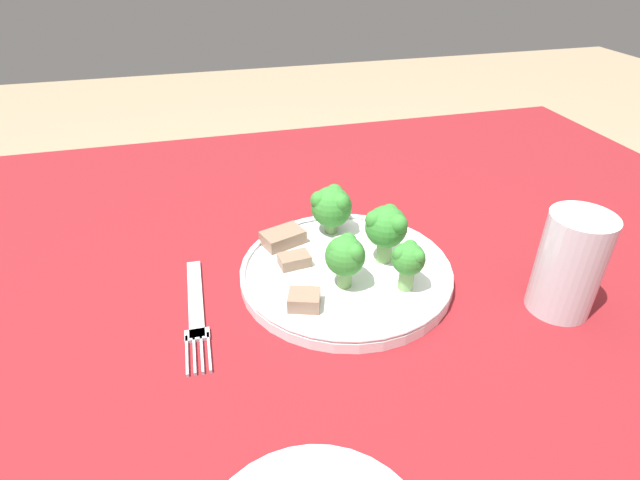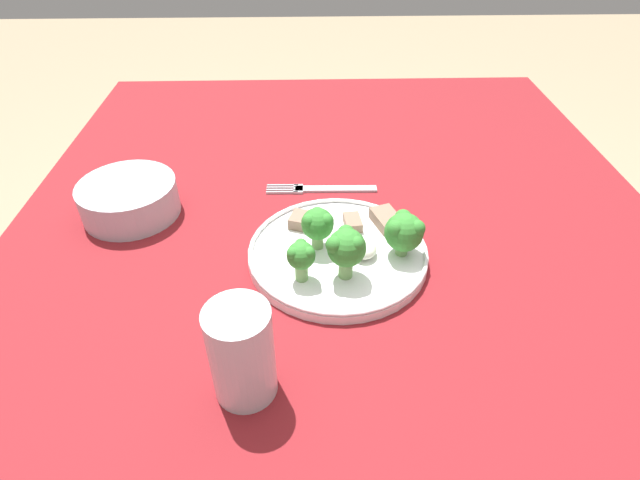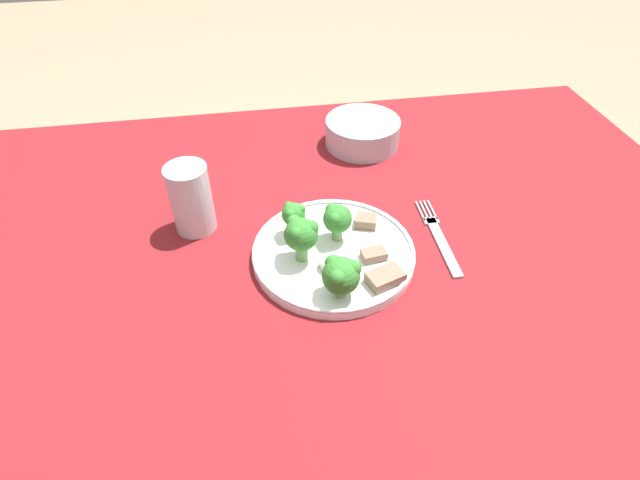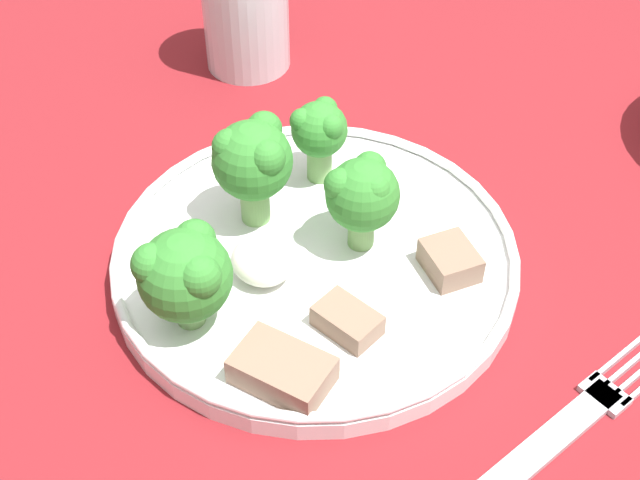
{
  "view_description": "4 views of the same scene",
  "coord_description": "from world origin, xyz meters",
  "px_view_note": "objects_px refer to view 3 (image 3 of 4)",
  "views": [
    {
      "loc": [
        0.12,
        0.43,
        1.08
      ],
      "look_at": [
        0.01,
        0.0,
        0.79
      ],
      "focal_mm": 28.0,
      "sensor_mm": 36.0,
      "label": 1
    },
    {
      "loc": [
        -0.52,
        0.04,
        1.17
      ],
      "look_at": [
        -0.05,
        0.03,
        0.79
      ],
      "focal_mm": 28.0,
      "sensor_mm": 36.0,
      "label": 2
    },
    {
      "loc": [
        -0.12,
        -0.51,
        1.24
      ],
      "look_at": [
        -0.04,
        0.02,
        0.76
      ],
      "focal_mm": 28.0,
      "sensor_mm": 36.0,
      "label": 3
    },
    {
      "loc": [
        0.26,
        -0.23,
        1.12
      ],
      "look_at": [
        -0.01,
        0.0,
        0.77
      ],
      "focal_mm": 50.0,
      "sensor_mm": 36.0,
      "label": 4
    }
  ],
  "objects_px": {
    "drinking_glass": "(192,202)",
    "dinner_plate": "(333,253)",
    "cream_bowl": "(362,133)",
    "fork": "(439,238)"
  },
  "relations": [
    {
      "from": "fork",
      "to": "cream_bowl",
      "type": "relative_size",
      "value": 1.28
    },
    {
      "from": "cream_bowl",
      "to": "drinking_glass",
      "type": "bearing_deg",
      "value": -147.73
    },
    {
      "from": "drinking_glass",
      "to": "dinner_plate",
      "type": "bearing_deg",
      "value": -27.58
    },
    {
      "from": "dinner_plate",
      "to": "drinking_glass",
      "type": "height_order",
      "value": "drinking_glass"
    },
    {
      "from": "dinner_plate",
      "to": "fork",
      "type": "bearing_deg",
      "value": 4.32
    },
    {
      "from": "dinner_plate",
      "to": "drinking_glass",
      "type": "distance_m",
      "value": 0.23
    },
    {
      "from": "cream_bowl",
      "to": "dinner_plate",
      "type": "bearing_deg",
      "value": -110.51
    },
    {
      "from": "dinner_plate",
      "to": "cream_bowl",
      "type": "distance_m",
      "value": 0.32
    },
    {
      "from": "fork",
      "to": "drinking_glass",
      "type": "relative_size",
      "value": 1.65
    },
    {
      "from": "dinner_plate",
      "to": "drinking_glass",
      "type": "relative_size",
      "value": 2.16
    }
  ]
}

